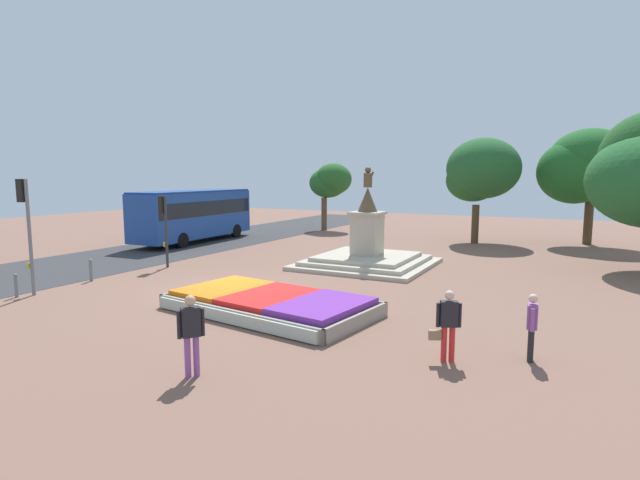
# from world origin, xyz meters

# --- Properties ---
(ground_plane) EXTENTS (77.47, 77.47, 0.00)m
(ground_plane) POSITION_xyz_m (0.00, 0.00, 0.00)
(ground_plane) COLOR brown
(street_asphalt_strip) EXTENTS (6.84, 67.79, 0.01)m
(street_asphalt_strip) POSITION_xyz_m (-9.71, 0.00, 0.01)
(street_asphalt_strip) COLOR #333335
(street_asphalt_strip) RESTS_ON ground_plane
(flower_planter) EXTENTS (6.83, 4.28, 0.58)m
(flower_planter) POSITION_xyz_m (2.79, -1.56, 0.27)
(flower_planter) COLOR #38281C
(flower_planter) RESTS_ON ground_plane
(statue_monument) EXTENTS (5.72, 5.72, 4.59)m
(statue_monument) POSITION_xyz_m (2.46, 7.21, 0.65)
(statue_monument) COLOR #B0A691
(statue_monument) RESTS_ON ground_plane
(traffic_light_near_crossing) EXTENTS (0.42, 0.31, 4.08)m
(traffic_light_near_crossing) POSITION_xyz_m (-5.92, -3.58, 2.79)
(traffic_light_near_crossing) COLOR slate
(traffic_light_near_crossing) RESTS_ON ground_plane
(traffic_light_mid_block) EXTENTS (0.41, 0.30, 3.27)m
(traffic_light_mid_block) POSITION_xyz_m (-5.65, 2.63, 2.27)
(traffic_light_mid_block) COLOR #2D2D33
(traffic_light_mid_block) RESTS_ON ground_plane
(city_bus) EXTENTS (2.87, 9.24, 3.25)m
(city_bus) POSITION_xyz_m (-10.48, 10.01, 1.87)
(city_bus) COLOR #1E4799
(city_bus) RESTS_ON ground_plane
(pedestrian_with_handbag) EXTENTS (0.68, 0.42, 1.65)m
(pedestrian_with_handbag) POSITION_xyz_m (8.64, -3.16, 0.93)
(pedestrian_with_handbag) COLOR red
(pedestrian_with_handbag) RESTS_ON ground_plane
(pedestrian_near_planter) EXTENTS (0.26, 0.57, 1.56)m
(pedestrian_near_planter) POSITION_xyz_m (10.33, -2.25, 0.89)
(pedestrian_near_planter) COLOR black
(pedestrian_near_planter) RESTS_ON ground_plane
(pedestrian_crossing_plaza) EXTENTS (0.41, 0.47, 1.76)m
(pedestrian_crossing_plaza) POSITION_xyz_m (4.10, -6.51, 1.02)
(pedestrian_crossing_plaza) COLOR #8C4C99
(pedestrian_crossing_plaza) RESTS_ON ground_plane
(kerb_bollard_south) EXTENTS (0.13, 0.13, 0.84)m
(kerb_bollard_south) POSITION_xyz_m (-6.05, -4.04, 0.44)
(kerb_bollard_south) COLOR slate
(kerb_bollard_south) RESTS_ON ground_plane
(kerb_bollard_mid_a) EXTENTS (0.14, 0.14, 0.90)m
(kerb_bollard_mid_a) POSITION_xyz_m (-6.05, -1.04, 0.47)
(kerb_bollard_mid_a) COLOR slate
(kerb_bollard_mid_a) RESTS_ON ground_plane
(park_tree_behind_statue) EXTENTS (4.51, 4.89, 6.50)m
(park_tree_behind_statue) POSITION_xyz_m (5.53, 18.18, 4.41)
(park_tree_behind_statue) COLOR #4C3823
(park_tree_behind_statue) RESTS_ON ground_plane
(park_tree_far_right) EXTENTS (3.30, 2.94, 5.10)m
(park_tree_far_right) POSITION_xyz_m (-5.87, 20.21, 3.74)
(park_tree_far_right) COLOR brown
(park_tree_far_right) RESTS_ON ground_plane
(park_tree_mid_canopy) EXTENTS (5.18, 4.84, 6.97)m
(park_tree_mid_canopy) POSITION_xyz_m (11.16, 19.74, 4.82)
(park_tree_mid_canopy) COLOR #4C3823
(park_tree_mid_canopy) RESTS_ON ground_plane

